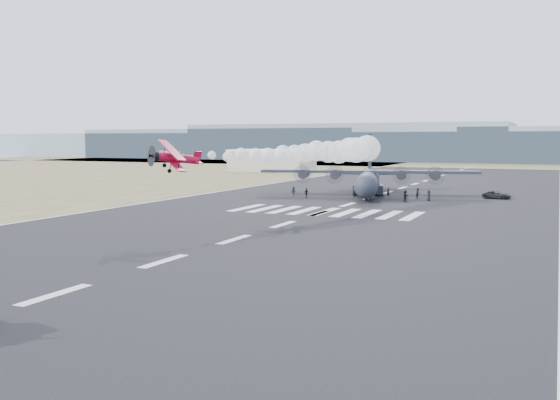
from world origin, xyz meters
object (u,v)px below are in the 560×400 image
Objects in this scene: crew_a at (354,192)px; crew_f at (405,196)px; crew_g at (388,192)px; hangar_left at (272,160)px; crew_e at (429,195)px; crew_b at (418,193)px; crew_h at (370,195)px; transport_aircraft at (368,179)px; crew_d at (306,193)px; crew_c at (294,192)px; support_vehicle at (497,195)px; aerobatic_biplane at (174,158)px.

crew_a reaches higher than crew_f.
crew_f is at bearing 86.04° from crew_g.
crew_e is at bearing -50.04° from hangar_left.
crew_b is 9.01m from crew_h.
crew_b is (9.60, -3.59, -1.96)m from transport_aircraft.
crew_d is at bearing -130.58° from crew_a.
crew_a is (-0.64, -6.31, -1.88)m from transport_aircraft.
crew_f is 8.09m from crew_g.
crew_c is (-10.94, -8.35, -1.98)m from transport_aircraft.
crew_e is (2.39, -3.32, 0.01)m from crew_b.
crew_g is (-5.24, 0.65, -0.05)m from crew_b.
crew_h reaches higher than crew_b.
crew_h is (53.17, -76.98, -2.51)m from hangar_left.
crew_e is 4.19m from crew_f.
crew_b reaches higher than support_vehicle.
transport_aircraft is 20.00× the size of crew_a.
crew_f is at bearing 2.00° from crew_a.
aerobatic_biplane reaches higher than crew_h.
crew_c reaches higher than crew_g.
crew_h reaches higher than crew_d.
crew_c reaches higher than support_vehicle.
hangar_left is 13.10× the size of crew_a.
crew_f is at bearing 138.08° from support_vehicle.
crew_f is at bearing 88.08° from aerobatic_biplane.
hangar_left reaches higher than crew_e.
crew_b is (15.60, 48.70, -7.07)m from aerobatic_biplane.
crew_f is at bearing -62.33° from transport_aircraft.
crew_a is 10.60m from crew_b.
support_vehicle is at bearing -120.17° from crew_h.
crew_e is (62.04, -74.04, -2.54)m from hangar_left.
aerobatic_biplane is at bearing -75.10° from crew_a.
transport_aircraft reaches higher than crew_d.
transport_aircraft reaches higher than crew_e.
aerobatic_biplane is 3.43× the size of crew_b.
crew_d is at bearing -69.91° from crew_c.
crew_a reaches higher than crew_b.
crew_e reaches higher than crew_b.
crew_c is (39.11, -75.49, -2.58)m from hangar_left.
crew_b is 4.09m from crew_e.
support_vehicle is 2.77× the size of crew_c.
transport_aircraft is 5.63m from crew_g.
crew_f is (-3.15, -2.77, 0.06)m from crew_e.
crew_b is (-12.03, -5.00, 0.22)m from support_vehicle.
crew_d reaches higher than crew_g.
crew_c is 16.22m from crew_g.
aerobatic_biplane reaches higher than crew_e.
crew_f is at bearing -44.05° from crew_c.
crew_e is 1.08× the size of crew_g.
crew_d is at bearing -7.13° from crew_g.
crew_a is 1.13× the size of crew_c.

